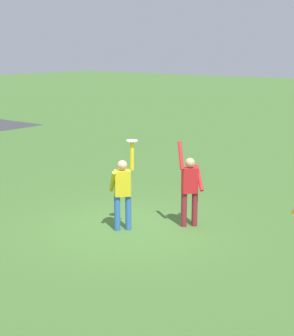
{
  "coord_description": "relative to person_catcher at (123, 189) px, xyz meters",
  "views": [
    {
      "loc": [
        -9.31,
        -7.81,
        4.16
      ],
      "look_at": [
        0.33,
        -0.3,
        1.4
      ],
      "focal_mm": 57.76,
      "sensor_mm": 36.0,
      "label": 1
    }
  ],
  "objects": [
    {
      "name": "ground_plane",
      "position": [
        0.25,
        0.05,
        -0.98
      ],
      "size": [
        120.0,
        120.0,
        0.0
      ],
      "primitive_type": "plane",
      "color": "#426B2D"
    },
    {
      "name": "frisbee_disc",
      "position": [
        0.17,
        -0.15,
        1.11
      ],
      "size": [
        0.25,
        0.25,
        0.02
      ],
      "primitive_type": "cylinder",
      "color": "white",
      "rests_on": "person_catcher"
    },
    {
      "name": "person_catcher",
      "position": [
        0.0,
        0.0,
        0.0
      ],
      "size": [
        0.56,
        0.56,
        2.08
      ],
      "rotation": [
        0.0,
        0.0,
        -0.74
      ],
      "color": "#3366B7",
      "rests_on": "ground_plane"
    },
    {
      "name": "person_defender",
      "position": [
        1.17,
        -1.06,
        -0.0
      ],
      "size": [
        0.65,
        0.65,
        2.05
      ],
      "rotation": [
        0.0,
        0.0,
        2.41
      ],
      "color": "maroon",
      "rests_on": "ground_plane"
    }
  ]
}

